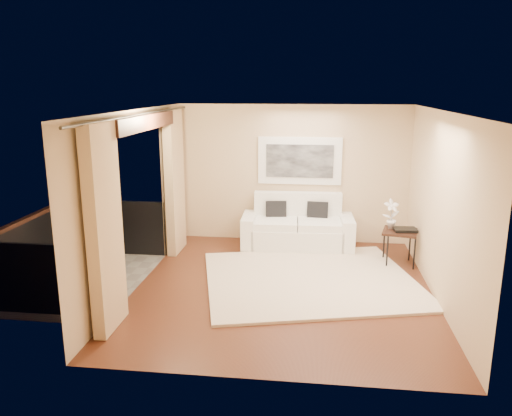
% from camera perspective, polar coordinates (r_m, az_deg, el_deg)
% --- Properties ---
extents(floor, '(5.00, 5.00, 0.00)m').
position_cam_1_polar(floor, '(7.83, 3.06, -9.11)').
color(floor, '#582B1A').
rests_on(floor, ground).
extents(room_shell, '(5.00, 6.40, 5.00)m').
position_cam_1_polar(room_shell, '(7.66, -13.01, 9.54)').
color(room_shell, white).
rests_on(room_shell, ground).
extents(balcony, '(1.81, 2.60, 1.17)m').
position_cam_1_polar(balcony, '(8.61, -19.58, -6.46)').
color(balcony, '#605B56').
rests_on(balcony, ground).
extents(curtains, '(0.16, 4.80, 2.64)m').
position_cam_1_polar(curtains, '(7.83, -12.41, 0.88)').
color(curtains, tan).
rests_on(curtains, ground).
extents(artwork, '(1.62, 0.07, 0.92)m').
position_cam_1_polar(artwork, '(9.77, 5.01, 5.39)').
color(artwork, white).
rests_on(artwork, room_shell).
extents(rug, '(3.87, 3.56, 0.04)m').
position_cam_1_polar(rug, '(8.13, 6.19, -8.10)').
color(rug, beige).
rests_on(rug, floor).
extents(sofa, '(2.15, 1.00, 1.01)m').
position_cam_1_polar(sofa, '(9.67, 4.75, -2.34)').
color(sofa, white).
rests_on(sofa, floor).
extents(side_table, '(0.67, 0.67, 0.61)m').
position_cam_1_polar(side_table, '(8.97, 16.11, -2.85)').
color(side_table, black).
rests_on(side_table, floor).
extents(tray, '(0.40, 0.31, 0.05)m').
position_cam_1_polar(tray, '(8.94, 16.67, -2.39)').
color(tray, black).
rests_on(tray, side_table).
extents(orchid, '(0.32, 0.26, 0.52)m').
position_cam_1_polar(orchid, '(8.97, 15.22, -0.67)').
color(orchid, white).
rests_on(orchid, side_table).
extents(bistro_table, '(0.79, 0.79, 0.75)m').
position_cam_1_polar(bistro_table, '(7.89, -18.47, -4.49)').
color(bistro_table, black).
rests_on(bistro_table, balcony).
extents(balcony_chair_far, '(0.48, 0.48, 0.98)m').
position_cam_1_polar(balcony_chair_far, '(8.94, -18.15, -2.98)').
color(balcony_chair_far, black).
rests_on(balcony_chair_far, balcony).
extents(balcony_chair_near, '(0.52, 0.53, 1.06)m').
position_cam_1_polar(balcony_chair_near, '(7.79, -17.11, -4.97)').
color(balcony_chair_near, black).
rests_on(balcony_chair_near, balcony).
extents(ice_bucket, '(0.18, 0.18, 0.20)m').
position_cam_1_polar(ice_bucket, '(7.96, -19.39, -3.01)').
color(ice_bucket, silver).
rests_on(ice_bucket, bistro_table).
extents(candle, '(0.06, 0.06, 0.07)m').
position_cam_1_polar(candle, '(8.01, -17.94, -3.28)').
color(candle, red).
rests_on(candle, bistro_table).
extents(vase, '(0.04, 0.04, 0.18)m').
position_cam_1_polar(vase, '(7.72, -19.45, -3.62)').
color(vase, silver).
rests_on(vase, bistro_table).
extents(glass_a, '(0.06, 0.06, 0.12)m').
position_cam_1_polar(glass_a, '(7.70, -17.86, -3.77)').
color(glass_a, silver).
rests_on(glass_a, bistro_table).
extents(glass_b, '(0.06, 0.06, 0.12)m').
position_cam_1_polar(glass_b, '(7.81, -17.32, -3.49)').
color(glass_b, silver).
rests_on(glass_b, bistro_table).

